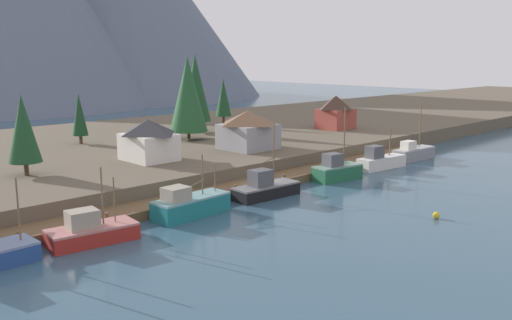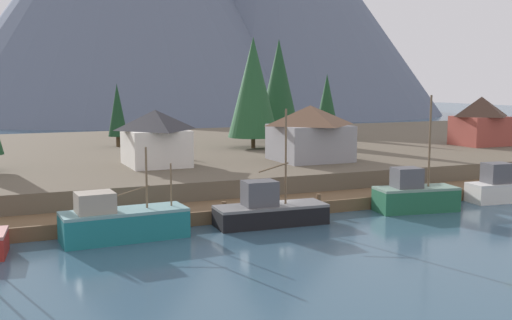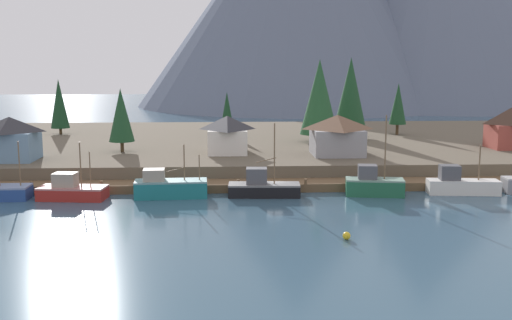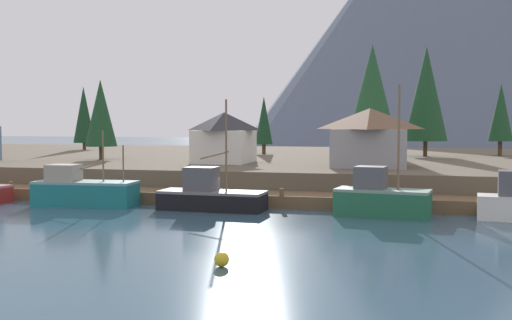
% 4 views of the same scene
% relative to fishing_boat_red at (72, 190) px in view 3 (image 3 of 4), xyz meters
% --- Properties ---
extents(ground_plane, '(400.00, 400.00, 1.00)m').
position_rel_fishing_boat_red_xyz_m(ground_plane, '(22.87, 22.18, -1.51)').
color(ground_plane, '#335166').
extents(dock, '(80.00, 4.00, 1.60)m').
position_rel_fishing_boat_red_xyz_m(dock, '(22.87, 4.17, -0.51)').
color(dock, brown).
rests_on(dock, ground_plane).
extents(shoreline_bank, '(400.00, 56.00, 2.50)m').
position_rel_fishing_boat_red_xyz_m(shoreline_bank, '(22.87, 34.18, 0.24)').
color(shoreline_bank, brown).
rests_on(shoreline_bank, ground_plane).
extents(fishing_boat_red, '(7.79, 4.05, 6.52)m').
position_rel_fishing_boat_red_xyz_m(fishing_boat_red, '(0.00, 0.00, 0.00)').
color(fishing_boat_red, maroon).
rests_on(fishing_boat_red, ground_plane).
extents(fishing_boat_teal, '(8.32, 3.27, 6.09)m').
position_rel_fishing_boat_red_xyz_m(fishing_boat_teal, '(10.91, 0.39, 0.19)').
color(fishing_boat_teal, '#196B70').
rests_on(fishing_boat_teal, ground_plane).
extents(fishing_boat_black, '(8.31, 3.21, 8.46)m').
position_rel_fishing_boat_red_xyz_m(fishing_boat_black, '(21.65, 0.44, 0.06)').
color(fishing_boat_black, black).
rests_on(fishing_boat_black, ground_plane).
extents(fishing_boat_green, '(6.92, 3.62, 9.35)m').
position_rel_fishing_boat_red_xyz_m(fishing_boat_green, '(34.51, 0.24, 0.27)').
color(fishing_boat_green, '#1E5B3D').
rests_on(fishing_boat_green, ground_plane).
extents(fishing_boat_white, '(8.38, 3.18, 5.82)m').
position_rel_fishing_boat_red_xyz_m(fishing_boat_white, '(44.90, 0.49, 0.14)').
color(fishing_boat_white, silver).
rests_on(fishing_boat_white, ground_plane).
extents(house_white, '(5.72, 6.90, 5.29)m').
position_rel_fishing_boat_red_xyz_m(house_white, '(17.67, 17.66, 4.19)').
color(house_white, silver).
rests_on(house_white, shoreline_bank).
extents(house_red, '(6.24, 5.45, 6.11)m').
position_rel_fishing_boat_red_xyz_m(house_red, '(59.88, 20.16, 4.62)').
color(house_red, '#9E4238').
rests_on(house_red, shoreline_bank).
extents(house_grey, '(7.24, 7.06, 5.58)m').
position_rel_fishing_boat_red_xyz_m(house_grey, '(32.90, 15.11, 4.34)').
color(house_grey, gray).
rests_on(house_grey, shoreline_bank).
extents(house_blue, '(6.82, 6.25, 5.74)m').
position_rel_fishing_boat_red_xyz_m(house_blue, '(-10.80, 12.56, 4.42)').
color(house_blue, '#6689A8').
rests_on(house_blue, shoreline_bank).
extents(conifer_near_left, '(6.10, 6.10, 13.26)m').
position_rel_fishing_boat_red_xyz_m(conifer_near_left, '(32.40, 28.54, 8.78)').
color(conifer_near_left, '#4C3823').
rests_on(conifer_near_left, shoreline_bank).
extents(conifer_near_right, '(2.36, 2.36, 7.74)m').
position_rel_fishing_boat_red_xyz_m(conifer_near_right, '(17.69, 36.40, 5.98)').
color(conifer_near_right, '#4C3823').
rests_on(conifer_near_right, shoreline_bank).
extents(conifer_mid_left, '(3.27, 3.27, 9.79)m').
position_rel_fishing_boat_red_xyz_m(conifer_mid_left, '(-12.09, 41.78, 6.92)').
color(conifer_mid_left, '#4C3823').
rests_on(conifer_mid_left, shoreline_bank).
extents(conifer_mid_right, '(3.64, 3.64, 9.11)m').
position_rel_fishing_boat_red_xyz_m(conifer_mid_right, '(2.52, 19.49, 6.78)').
color(conifer_mid_right, '#4C3823').
rests_on(conifer_mid_right, shoreline_bank).
extents(conifer_back_left, '(5.30, 5.30, 13.56)m').
position_rel_fishing_boat_red_xyz_m(conifer_back_left, '(38.66, 34.59, 9.24)').
color(conifer_back_left, '#4C3823').
rests_on(conifer_back_left, shoreline_bank).
extents(conifer_back_right, '(3.04, 3.04, 9.10)m').
position_rel_fishing_boat_red_xyz_m(conifer_back_right, '(47.83, 37.80, 6.95)').
color(conifer_back_right, '#4C3823').
rests_on(conifer_back_right, shoreline_bank).
extents(channel_buoy, '(0.70, 0.70, 0.70)m').
position_rel_fishing_boat_red_xyz_m(channel_buoy, '(27.89, -17.20, -0.66)').
color(channel_buoy, gold).
rests_on(channel_buoy, ground_plane).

